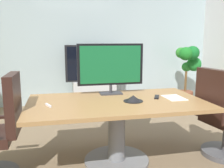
% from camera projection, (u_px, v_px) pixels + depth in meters
% --- Properties ---
extents(wall_back_glass_partition, '(5.90, 0.10, 2.87)m').
position_uv_depth(wall_back_glass_partition, '(83.00, 39.00, 5.39)').
color(wall_back_glass_partition, '#9EB2B7').
rests_on(wall_back_glass_partition, ground).
extents(conference_table, '(1.99, 1.11, 0.74)m').
position_uv_depth(conference_table, '(117.00, 117.00, 2.82)').
color(conference_table, olive).
rests_on(conference_table, ground).
extents(office_chair_right, '(0.63, 0.61, 1.09)m').
position_uv_depth(office_chair_right, '(221.00, 121.00, 2.97)').
color(office_chair_right, '#4C4C51').
rests_on(office_chair_right, ground).
extents(tv_monitor, '(0.84, 0.18, 0.64)m').
position_uv_depth(tv_monitor, '(111.00, 66.00, 3.10)').
color(tv_monitor, '#333338').
rests_on(tv_monitor, conference_table).
extents(wall_display_unit, '(1.20, 0.36, 1.31)m').
position_uv_depth(wall_display_unit, '(94.00, 86.00, 5.26)').
color(wall_display_unit, '#B7BABC').
rests_on(wall_display_unit, ground).
extents(potted_plant, '(0.63, 0.54, 1.29)m').
position_uv_depth(potted_plant, '(188.00, 69.00, 5.32)').
color(potted_plant, brown).
rests_on(potted_plant, ground).
extents(conference_phone, '(0.22, 0.22, 0.07)m').
position_uv_depth(conference_phone, '(133.00, 99.00, 2.76)').
color(conference_phone, black).
rests_on(conference_phone, conference_table).
extents(remote_control, '(0.12, 0.17, 0.02)m').
position_uv_depth(remote_control, '(157.00, 97.00, 2.94)').
color(remote_control, black).
rests_on(remote_control, conference_table).
extents(whiteboard_marker, '(0.07, 0.13, 0.02)m').
position_uv_depth(whiteboard_marker, '(48.00, 105.00, 2.57)').
color(whiteboard_marker, silver).
rests_on(whiteboard_marker, conference_table).
extents(paper_notepad, '(0.21, 0.30, 0.01)m').
position_uv_depth(paper_notepad, '(174.00, 98.00, 2.92)').
color(paper_notepad, white).
rests_on(paper_notepad, conference_table).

